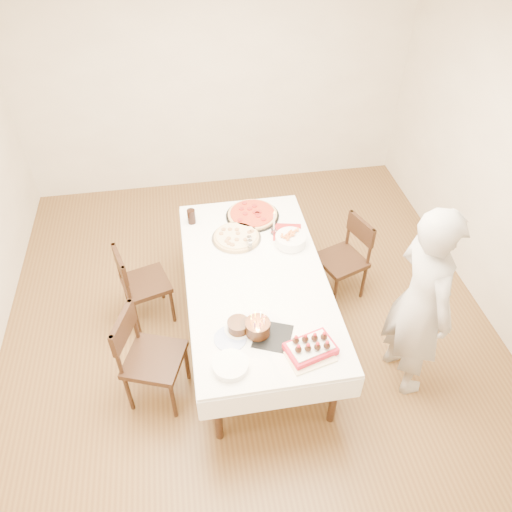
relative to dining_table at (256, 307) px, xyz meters
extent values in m
plane|color=brown|center=(-0.04, 0.08, -0.38)|extent=(5.00, 5.00, 0.00)
cube|color=beige|center=(-0.04, 2.58, 0.98)|extent=(4.50, 0.04, 2.70)
plane|color=white|center=(-0.04, 0.08, 2.33)|extent=(5.00, 5.00, 0.00)
cube|color=white|center=(0.00, 0.00, 0.00)|extent=(1.31, 2.23, 0.75)
imported|color=#A29C98|center=(1.14, -0.61, 0.50)|extent=(0.50, 0.69, 1.74)
cylinder|color=beige|center=(-0.09, 0.50, 0.40)|extent=(0.55, 0.55, 0.04)
cylinder|color=red|center=(0.10, 0.80, 0.40)|extent=(0.60, 0.60, 0.04)
cube|color=#B21E1E|center=(0.37, 0.51, 0.38)|extent=(0.30, 0.30, 0.01)
cylinder|color=white|center=(0.37, 0.35, 0.43)|extent=(0.28, 0.28, 0.09)
cylinder|color=white|center=(0.25, 0.52, 0.50)|extent=(0.07, 0.07, 0.26)
cylinder|color=black|center=(-0.47, 0.80, 0.45)|extent=(0.08, 0.08, 0.14)
cylinder|color=#351D0D|center=(-0.22, -0.53, 0.42)|extent=(0.26, 0.26, 0.09)
cube|color=black|center=(0.02, -0.64, 0.38)|extent=(0.35, 0.35, 0.01)
cylinder|color=#351E0E|center=(-0.09, -0.58, 0.47)|extent=(0.20, 0.20, 0.17)
cube|color=beige|center=(0.24, -0.86, 0.38)|extent=(0.36, 0.28, 0.03)
cylinder|color=white|center=(-0.32, -0.85, 0.40)|extent=(0.33, 0.33, 0.05)
cylinder|color=white|center=(-0.29, -0.61, 0.38)|extent=(0.25, 0.25, 0.01)
camera|label=1|loc=(-0.48, -2.88, 3.25)|focal=35.00mm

